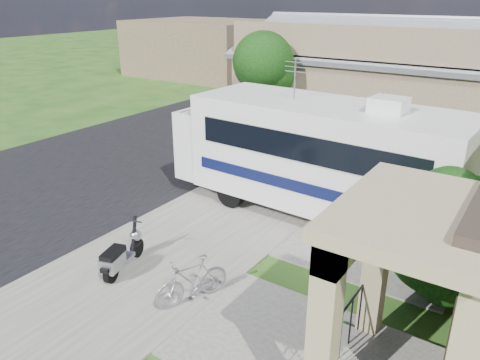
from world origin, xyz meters
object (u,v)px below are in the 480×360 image
Objects in this scene: van at (314,81)px; scooter at (121,255)px; motorhome at (315,153)px; bicycle at (192,283)px; garden_hose at (336,333)px; shrub at (447,237)px; pickup_truck at (263,99)px.

scooter is at bearing -69.48° from van.
scooter is 21.35m from van.
scooter is at bearing -109.21° from motorhome.
bicycle is 0.28× the size of van.
scooter is (-2.12, -5.29, -1.33)m from motorhome.
garden_hose is at bearing -56.58° from motorhome.
scooter is at bearing -155.51° from bicycle.
motorhome reaches higher than shrub.
bicycle is 15.73m from pickup_truck.
garden_hose is (2.73, -4.59, -1.70)m from motorhome.
bicycle is 3.50× the size of garden_hose.
bicycle is 0.25× the size of pickup_truck.
motorhome is 5.61m from garden_hose.
bicycle is at bearing -15.04° from scooter.
pickup_truck reaches higher than van.
motorhome is at bearing 120.79° from garden_hose.
van is at bearing 122.45° from shrub.
scooter is at bearing -154.92° from shrub.
bicycle is (2.00, 0.04, 0.01)m from scooter.
pickup_truck reaches higher than scooter.
scooter reaches higher than bicycle.
scooter is 2.00m from bicycle.
bicycle is at bearing -64.36° from van.
garden_hose is (-1.26, -2.16, -1.40)m from shrub.
motorhome is 17.09m from van.
bicycle is at bearing -166.97° from garden_hose.
van is at bearing 87.90° from scooter.
pickup_truck is 16.66m from garden_hose.
shrub is at bearing 57.70° from bicycle.
garden_hose is (4.86, 0.70, -0.37)m from scooter.
motorhome is 4.68m from shrub.
shrub is 21.14m from van.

